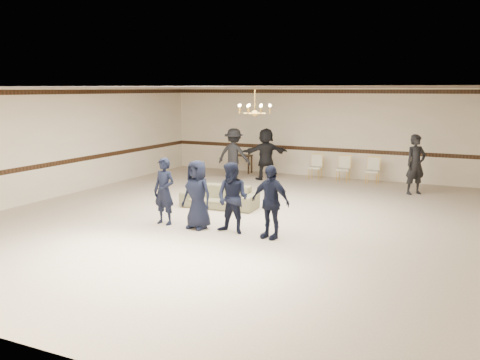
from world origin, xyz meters
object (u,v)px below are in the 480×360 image
object	(u,v)px
boy_d	(270,202)
settee	(219,197)
console_table	(241,164)
adult_right	(416,164)
adult_mid	(266,154)
banquet_chair_mid	(343,169)
banquet_chair_left	(315,167)
boy_c	(233,198)
adult_left	(234,155)
chandelier	(255,101)
banquet_chair_right	(372,171)
boy_a	(164,191)
boy_b	(197,195)

from	to	relation	value
boy_d	settee	xyz separation A→B (m)	(-2.35, 2.09, -0.49)
console_table	adult_right	bearing A→B (deg)	-8.97
boy_d	adult_mid	bearing A→B (deg)	124.74
console_table	banquet_chair_mid	bearing A→B (deg)	-0.05
adult_mid	banquet_chair_left	size ratio (longest dim) A/B	2.06
boy_c	settee	xyz separation A→B (m)	(-1.45, 2.09, -0.49)
adult_left	adult_mid	xyz separation A→B (m)	(0.90, 0.70, 0.00)
boy_c	adult_right	bearing A→B (deg)	68.57
chandelier	banquet_chair_right	size ratio (longest dim) A/B	1.06
settee	adult_mid	xyz separation A→B (m)	(-0.61, 4.62, 0.61)
adult_right	chandelier	bearing A→B (deg)	-175.23
boy_a	console_table	distance (m)	7.86
boy_d	boy_b	bearing A→B (deg)	-169.02
console_table	boy_a	bearing A→B (deg)	-74.89
boy_a	console_table	bearing A→B (deg)	108.08
boy_b	boy_d	bearing A→B (deg)	9.05
boy_a	banquet_chair_left	world-z (taller)	boy_a
banquet_chair_mid	chandelier	bearing A→B (deg)	-106.35
boy_b	boy_c	xyz separation A→B (m)	(0.90, 0.00, 0.00)
settee	banquet_chair_right	distance (m)	6.15
banquet_chair_left	boy_a	bearing A→B (deg)	-103.59
settee	boy_a	bearing A→B (deg)	-103.27
boy_d	banquet_chair_left	distance (m)	7.60
adult_mid	adult_left	bearing A→B (deg)	-2.20
banquet_chair_left	banquet_chair_right	size ratio (longest dim) A/B	1.00
banquet_chair_left	banquet_chair_mid	world-z (taller)	same
settee	adult_right	size ratio (longest dim) A/B	1.12
banquet_chair_right	banquet_chair_left	bearing A→B (deg)	176.51
adult_right	settee	bearing A→B (deg)	178.85
boy_a	adult_mid	size ratio (longest dim) A/B	0.87
boy_b	settee	bearing A→B (deg)	113.66
boy_a	banquet_chair_right	size ratio (longest dim) A/B	1.79
settee	boy_d	bearing A→B (deg)	-45.41
boy_a	boy_d	world-z (taller)	same
adult_mid	banquet_chair_right	bearing A→B (deg)	151.89
console_table	boy_d	bearing A→B (deg)	-57.51
boy_d	banquet_chair_right	bearing A→B (deg)	96.17
banquet_chair_mid	adult_left	bearing A→B (deg)	-162.73
adult_left	chandelier	bearing A→B (deg)	121.08
boy_d	settee	size ratio (longest dim) A/B	0.77
boy_a	boy_d	distance (m)	2.70
adult_right	adult_left	bearing A→B (deg)	138.49
boy_c	banquet_chair_right	size ratio (longest dim) A/B	1.79
banquet_chair_right	banquet_chair_mid	bearing A→B (deg)	176.51
chandelier	adult_right	size ratio (longest dim) A/B	0.51
banquet_chair_mid	adult_mid	bearing A→B (deg)	-169.09
boy_c	boy_a	bearing A→B (deg)	-175.68
adult_left	banquet_chair_right	distance (m)	4.74
boy_b	adult_mid	size ratio (longest dim) A/B	0.87
boy_c	adult_mid	distance (m)	7.02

